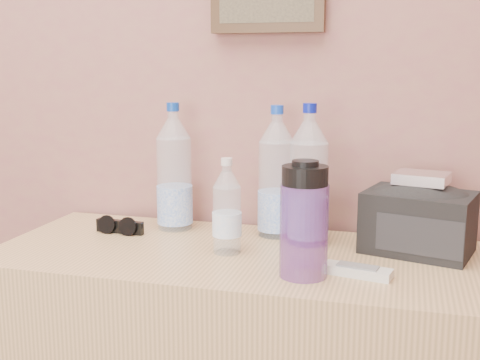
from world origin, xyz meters
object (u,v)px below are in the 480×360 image
(pet_large_c, at_px, (308,183))
(pet_large_a, at_px, (174,174))
(pet_small, at_px, (227,212))
(toiletry_bag, at_px, (419,218))
(ac_remote, at_px, (357,271))
(nalgene_bottle, at_px, (304,220))
(foil_packet, at_px, (422,178))
(sunglasses, at_px, (120,227))
(pet_large_b, at_px, (276,179))

(pet_large_c, bearing_deg, pet_large_a, 173.75)
(pet_small, height_order, toiletry_bag, pet_small)
(ac_remote, bearing_deg, pet_large_a, 165.18)
(nalgene_bottle, xyz_separation_m, foil_packet, (0.24, 0.25, 0.06))
(sunglasses, xyz_separation_m, toiletry_bag, (0.76, 0.04, 0.07))
(pet_large_a, bearing_deg, pet_large_b, 1.58)
(sunglasses, bearing_deg, pet_large_a, 38.28)
(sunglasses, xyz_separation_m, ac_remote, (0.64, -0.17, -0.01))
(ac_remote, height_order, foil_packet, foil_packet)
(toiletry_bag, xyz_separation_m, foil_packet, (0.00, 0.01, 0.10))
(pet_large_b, height_order, nalgene_bottle, pet_large_b)
(pet_small, relative_size, toiletry_bag, 0.94)
(pet_large_a, distance_m, sunglasses, 0.20)
(toiletry_bag, bearing_deg, sunglasses, -162.05)
(nalgene_bottle, xyz_separation_m, toiletry_bag, (0.24, 0.24, -0.04))
(pet_large_c, bearing_deg, ac_remote, -56.02)
(pet_large_b, relative_size, pet_small, 1.49)
(pet_large_b, xyz_separation_m, ac_remote, (0.23, -0.26, -0.14))
(pet_large_c, height_order, ac_remote, pet_large_c)
(pet_large_b, distance_m, nalgene_bottle, 0.32)
(sunglasses, distance_m, foil_packet, 0.78)
(nalgene_bottle, bearing_deg, foil_packet, 46.85)
(nalgene_bottle, relative_size, ac_remote, 1.72)
(ac_remote, relative_size, toiletry_bag, 0.59)
(sunglasses, bearing_deg, ac_remote, -10.87)
(pet_large_c, relative_size, toiletry_bag, 1.44)
(toiletry_bag, bearing_deg, nalgene_bottle, -119.47)
(ac_remote, bearing_deg, pet_small, 176.89)
(pet_large_b, distance_m, foil_packet, 0.36)
(toiletry_bag, relative_size, foil_packet, 2.02)
(foil_packet, bearing_deg, toiletry_bag, -100.78)
(pet_small, xyz_separation_m, toiletry_bag, (0.44, 0.13, -0.02))
(pet_large_b, height_order, foil_packet, pet_large_b)
(sunglasses, relative_size, foil_packet, 1.12)
(pet_large_b, xyz_separation_m, sunglasses, (-0.40, -0.09, -0.13))
(pet_large_c, bearing_deg, toiletry_bag, -0.52)
(pet_large_b, height_order, pet_large_c, pet_large_c)
(pet_large_b, distance_m, pet_large_c, 0.10)
(pet_large_b, relative_size, toiletry_bag, 1.40)
(pet_small, distance_m, toiletry_bag, 0.46)
(pet_large_c, relative_size, ac_remote, 2.43)
(toiletry_bag, bearing_deg, foil_packet, 94.01)
(nalgene_bottle, distance_m, toiletry_bag, 0.34)
(pet_large_b, distance_m, ac_remote, 0.38)
(pet_large_b, bearing_deg, pet_large_a, -178.42)
(pet_large_c, xyz_separation_m, toiletry_bag, (0.27, -0.00, -0.07))
(pet_large_c, bearing_deg, nalgene_bottle, -82.71)
(pet_small, xyz_separation_m, ac_remote, (0.31, -0.08, -0.09))
(pet_large_a, distance_m, foil_packet, 0.64)
(pet_large_c, xyz_separation_m, foil_packet, (0.27, 0.01, 0.02))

